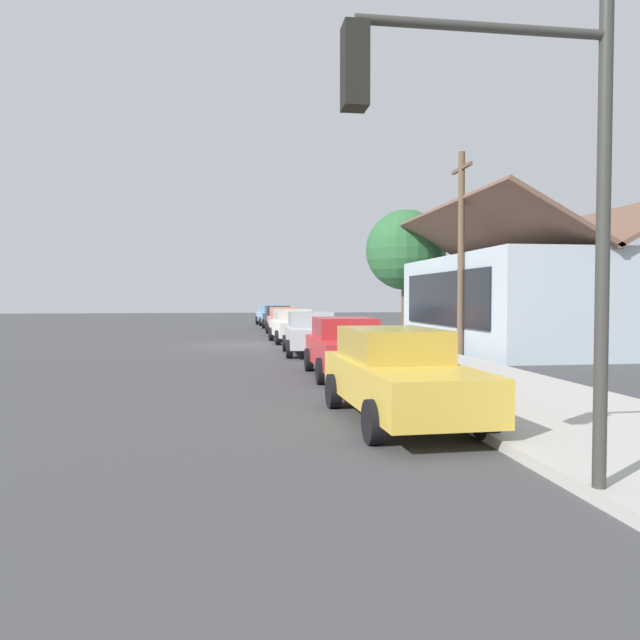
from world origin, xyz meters
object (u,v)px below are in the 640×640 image
Objects in this scene: car_ivory at (293,325)px; car_silver at (311,333)px; car_coral at (285,321)px; shade_tree at (406,250)px; car_skyblue at (270,315)px; traffic_light_main at (506,162)px; utility_pole_wooden at (461,249)px; car_charcoal at (278,317)px; fire_hydrant_red at (339,337)px; car_mustard at (398,374)px; car_cherry at (346,346)px.

car_ivory and car_silver have the same top height.
shade_tree is (3.48, 6.19, 3.85)m from car_coral.
car_skyblue and car_silver have the same top height.
traffic_light_main is at bearing -3.27° from car_skyblue.
utility_pole_wooden reaches higher than shade_tree.
car_charcoal is at bearing 176.59° from car_ivory.
fire_hydrant_red is at bearing 148.46° from car_silver.
utility_pole_wooden reaches higher than car_mustard.
car_mustard is 6.85× the size of fire_hydrant_red.
shade_tree is at bearing 159.14° from car_cherry.
car_charcoal is 20.51m from utility_pole_wooden.
car_charcoal and car_coral have the same top height.
shade_tree is (-15.36, 6.11, 3.85)m from car_cherry.
traffic_light_main reaches higher than fire_hydrant_red.
utility_pole_wooden reaches higher than car_skyblue.
car_coral is 29.46m from traffic_light_main.
car_ivory is (18.60, -0.05, -0.00)m from car_skyblue.
car_charcoal and car_silver have the same top height.
car_skyblue and car_charcoal have the same top height.
car_silver is 2.62m from fire_hydrant_red.
car_skyblue is 0.69× the size of shade_tree.
car_silver is at bearing -35.34° from shade_tree.
car_mustard is at bearing -2.77° from car_ivory.
utility_pole_wooden is (19.56, 5.35, 3.11)m from car_charcoal.
car_skyblue and car_coral have the same top height.
car_skyblue is 0.97× the size of car_mustard.
car_coral is 0.98× the size of car_mustard.
utility_pole_wooden is at bearing 152.24° from car_mustard.
shade_tree is at bearing 109.09° from car_ivory.
car_skyblue and car_cherry have the same top height.
traffic_light_main is 7.32× the size of fire_hydrant_red.
fire_hydrant_red is (6.64, -4.80, -4.17)m from shade_tree.
car_cherry is at bearing 178.05° from traffic_light_main.
fire_hydrant_red is at bearing -130.31° from utility_pole_wooden.
car_cherry is 0.86× the size of traffic_light_main.
shade_tree is 26.68m from traffic_light_main.
car_cherry reaches higher than fire_hydrant_red.
car_ivory is (12.04, -0.15, 0.00)m from car_charcoal.
shade_tree is 10.10m from utility_pole_wooden.
car_cherry is at bearing -1.80° from car_ivory.
car_skyblue is 0.90× the size of traffic_light_main.
car_ivory is 23.49m from traffic_light_main.
traffic_light_main is at bearing -14.03° from shade_tree.
car_coral is at bearing -2.67° from car_skyblue.
shade_tree is (-21.42, 6.33, 3.85)m from car_mustard.
shade_tree is 0.91× the size of utility_pole_wooden.
car_silver is (12.28, -0.05, -0.00)m from car_coral.
car_skyblue reaches higher than fire_hydrant_red.
car_mustard is 0.71× the size of shade_tree.
car_cherry is (31.44, 0.15, -0.00)m from car_skyblue.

